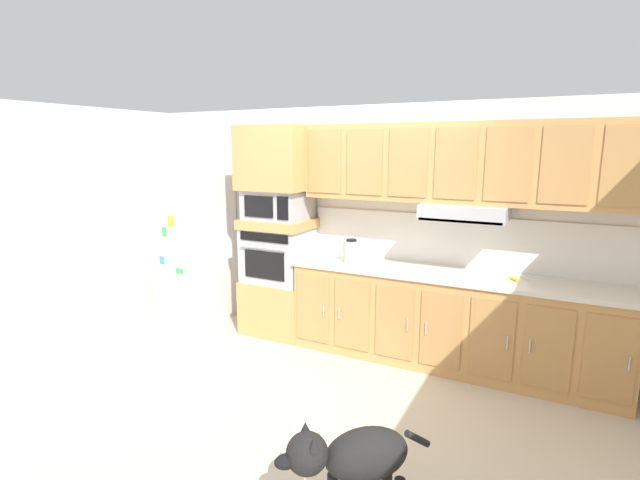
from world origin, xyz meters
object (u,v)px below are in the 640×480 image
microwave (278,204)px  dog (353,456)px  electric_kettle (351,251)px  refrigerator (194,247)px  built_in_oven (279,254)px  screwdriver (515,279)px

microwave → dog: bearing=-49.8°
electric_kettle → microwave: bearing=177.0°
electric_kettle → refrigerator: bearing=-179.4°
built_in_oven → screwdriver: size_ratio=4.15×
microwave → dog: size_ratio=0.90×
microwave → electric_kettle: bearing=-3.0°
microwave → screwdriver: size_ratio=3.82×
refrigerator → microwave: 1.30m
microwave → screwdriver: bearing=-0.3°
built_in_oven → screwdriver: bearing=-0.3°
refrigerator → dog: refrigerator is taller
refrigerator → microwave: size_ratio=2.73×
screwdriver → microwave: bearing=179.7°
refrigerator → built_in_oven: bearing=3.3°
refrigerator → screwdriver: refrigerator is taller
refrigerator → electric_kettle: size_ratio=7.33×
refrigerator → built_in_oven: size_ratio=2.51×
built_in_oven → screwdriver: built_in_oven is taller
refrigerator → dog: size_ratio=2.47×
built_in_oven → dog: 2.91m
refrigerator → built_in_oven: refrigerator is taller
refrigerator → dog: 3.71m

